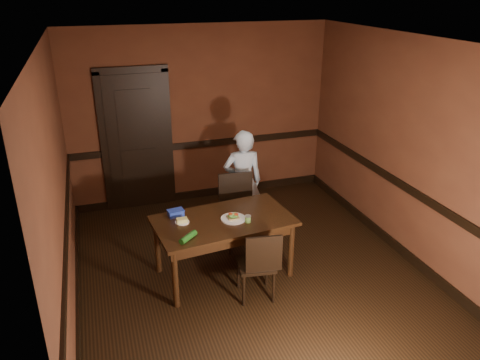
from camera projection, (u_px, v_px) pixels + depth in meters
floor at (249, 270)px, 5.70m from camera, size 4.00×4.50×0.01m
ceiling at (251, 40)px, 4.64m from camera, size 4.00×4.50×0.01m
wall_back at (201, 116)px, 7.14m from camera, size 4.00×0.02×2.70m
wall_front at (358, 281)px, 3.20m from camera, size 4.00×0.02×2.70m
wall_left at (58, 190)px, 4.60m from camera, size 0.02×4.50×2.70m
wall_right at (403, 148)px, 5.74m from camera, size 0.02×4.50×2.70m
dado_back at (202, 144)px, 7.30m from camera, size 4.00×0.03×0.10m
dado_left at (66, 230)px, 4.78m from camera, size 0.03×4.50×0.10m
dado_right at (397, 182)px, 5.92m from camera, size 0.03×4.50×0.10m
baseboard_back at (204, 193)px, 7.63m from camera, size 4.00×0.03×0.12m
baseboard_left at (78, 297)px, 5.11m from camera, size 0.03×4.50×0.12m
baseboard_right at (389, 240)px, 6.24m from camera, size 0.03×4.50×0.12m
door at (137, 139)px, 6.92m from camera, size 1.05×0.07×2.20m
dining_table at (224, 247)px, 5.49m from camera, size 1.65×1.04×0.73m
chair_far at (242, 213)px, 6.04m from camera, size 0.50×0.50×0.97m
chair_near at (256, 263)px, 5.09m from camera, size 0.44×0.44×0.83m
person at (243, 182)px, 6.36m from camera, size 0.57×0.41×1.46m
sandwich_plate at (233, 218)px, 5.33m from camera, size 0.29×0.29×0.07m
sauce_jar at (248, 219)px, 5.27m from camera, size 0.07×0.07×0.08m
cheese_saucer at (182, 221)px, 5.27m from camera, size 0.16×0.16×0.05m
food_tub at (176, 213)px, 5.41m from camera, size 0.20×0.15×0.08m
wrapped_veg at (188, 237)px, 4.90m from camera, size 0.22×0.21×0.07m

